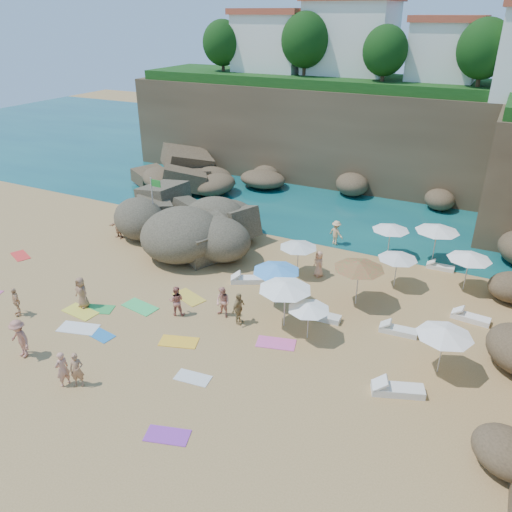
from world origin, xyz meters
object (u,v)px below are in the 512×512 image
at_px(parasol_2, 391,227).
at_px(lounger_0, 248,280).
at_px(person_stand_4, 319,264).
at_px(flag_pole, 154,200).
at_px(person_stand_1, 176,301).
at_px(person_stand_3, 239,309).
at_px(person_stand_2, 336,233).
at_px(person_stand_5, 118,227).
at_px(parasol_1, 438,228).
at_px(parasol_0, 298,245).
at_px(person_stand_6, 62,369).
at_px(rock_outcrop, 190,239).

distance_m(parasol_2, lounger_0, 9.42).
height_order(lounger_0, person_stand_4, person_stand_4).
xyz_separation_m(flag_pole, person_stand_1, (6.82, -7.45, -1.84)).
distance_m(parasol_2, person_stand_3, 11.73).
bearing_deg(person_stand_2, person_stand_4, 120.22).
bearing_deg(flag_pole, person_stand_3, -34.10).
bearing_deg(person_stand_5, lounger_0, 1.13).
relative_size(parasol_2, person_stand_3, 1.37).
relative_size(flag_pole, parasol_1, 1.60).
height_order(person_stand_1, person_stand_4, person_stand_1).
distance_m(parasol_0, lounger_0, 3.47).
relative_size(parasol_1, person_stand_4, 1.66).
bearing_deg(person_stand_2, lounger_0, 92.57).
xyz_separation_m(person_stand_1, person_stand_6, (-1.04, -6.43, 0.01)).
relative_size(flag_pole, parasol_2, 1.82).
bearing_deg(parasol_0, person_stand_6, -110.04).
bearing_deg(rock_outcrop, person_stand_1, -60.16).
xyz_separation_m(parasol_1, person_stand_1, (-10.47, -11.82, -1.45)).
relative_size(person_stand_3, person_stand_4, 1.06).
bearing_deg(person_stand_1, person_stand_3, 168.85).
bearing_deg(person_stand_2, person_stand_5, 46.35).
bearing_deg(person_stand_1, parasol_2, -148.49).
relative_size(parasol_2, lounger_0, 1.19).
bearing_deg(person_stand_6, lounger_0, 177.62).
xyz_separation_m(person_stand_2, person_stand_6, (-5.41, -18.10, -0.02)).
relative_size(person_stand_1, person_stand_4, 1.02).
relative_size(rock_outcrop, lounger_0, 4.36).
bearing_deg(rock_outcrop, parasol_2, 15.19).
distance_m(parasol_1, person_stand_4, 7.47).
xyz_separation_m(parasol_0, person_stand_1, (-3.74, -6.69, -1.09)).
height_order(parasol_2, person_stand_3, parasol_2).
xyz_separation_m(rock_outcrop, person_stand_3, (7.73, -7.30, 0.83)).
relative_size(parasol_2, person_stand_4, 1.45).
bearing_deg(person_stand_2, rock_outcrop, 46.00).
xyz_separation_m(person_stand_1, person_stand_5, (-9.00, 6.12, -0.04)).
bearing_deg(flag_pole, person_stand_2, 20.68).
relative_size(lounger_0, person_stand_6, 1.19).
height_order(parasol_1, person_stand_1, parasol_1).
bearing_deg(lounger_0, person_stand_4, 9.65).
height_order(rock_outcrop, person_stand_2, rock_outcrop).
relative_size(parasol_0, person_stand_3, 1.31).
height_order(parasol_2, person_stand_6, parasol_2).
distance_m(parasol_2, person_stand_4, 5.37).
height_order(parasol_0, person_stand_3, parasol_0).
distance_m(person_stand_5, person_stand_6, 14.86).
bearing_deg(lounger_0, person_stand_1, -137.19).
height_order(person_stand_3, person_stand_6, person_stand_3).
xyz_separation_m(rock_outcrop, person_stand_6, (3.55, -14.44, 0.80)).
height_order(flag_pole, parasol_1, flag_pole).
height_order(parasol_1, person_stand_4, parasol_1).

